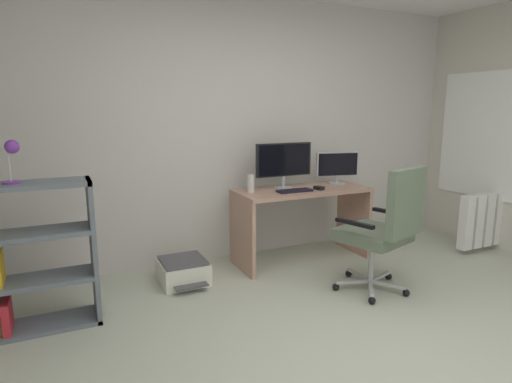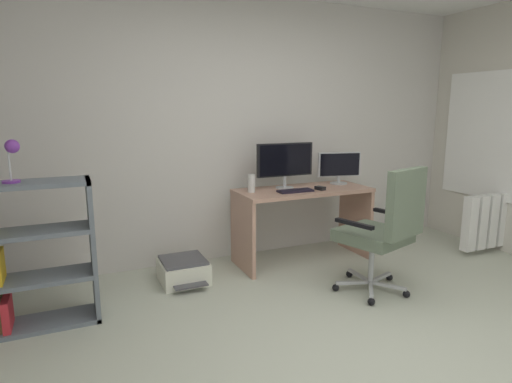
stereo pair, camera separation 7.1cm
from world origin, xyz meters
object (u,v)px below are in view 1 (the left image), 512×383
Objects in this scene: desk_lamp at (12,155)px; radiator at (491,219)px; office_chair at (384,226)px; printer at (183,271)px; desk at (302,209)px; monitor_main at (284,161)px; keyboard at (295,191)px; bookshelf at (1,266)px; desktop_speaker at (251,183)px; monitor_secondary at (337,166)px; computer_mouse at (319,188)px.

radiator is (4.47, -0.20, -0.88)m from desk_lamp.
printer is at bearing 147.44° from office_chair.
desk is 2.24× the size of monitor_main.
desk_lamp is (-2.64, 0.57, 0.65)m from office_chair.
keyboard reaches higher than radiator.
desk_lamp is (-2.29, -0.29, 0.48)m from keyboard.
desktop_speaker is at bearing 12.44° from bookshelf.
radiator is (2.19, -0.69, -0.67)m from monitor_main.
radiator is at bearing -9.51° from printer.
desk_lamp is (0.13, 0.00, 0.74)m from bookshelf.
monitor_main reaches higher than bookshelf.
printer is at bearing -175.26° from monitor_secondary.
keyboard is 3.40× the size of computer_mouse.
bookshelf is 1.17× the size of radiator.
office_chair is (0.20, -0.97, 0.04)m from desk.
keyboard is (0.01, -0.20, -0.26)m from monitor_main.
monitor_main is 3.51× the size of desktop_speaker.
radiator is at bearing -17.51° from monitor_main.
desk_lamp is (-2.44, -0.40, 0.69)m from desk.
desk is 7.85× the size of desktop_speaker.
desk_lamp reaches higher than monitor_secondary.
monitor_main is 1.75× the size of keyboard.
bookshelf is (-2.03, -0.45, -0.34)m from desktop_speaker.
computer_mouse is 0.68m from desktop_speaker.
printer is at bearing 16.43° from desk_lamp.
bookshelf reaches higher than desktop_speaker.
computer_mouse is at bearing 6.28° from desk_lamp.
office_chair is at bearing -168.55° from radiator.
monitor_secondary is at bearing 4.74° from printer.
desk is 4.68× the size of desk_lamp.
bookshelf is (-2.57, -0.40, -0.05)m from desk.
keyboard reaches higher than desk.
computer_mouse is 0.11× the size of radiator.
bookshelf is at bearing -168.39° from monitor_main.
monitor_secondary is 0.52× the size of radiator.
office_chair is (0.08, -0.85, -0.18)m from computer_mouse.
desk_lamp is at bearing 0.09° from bookshelf.
computer_mouse reaches higher than radiator.
computer_mouse is 0.10× the size of bookshelf.
office_chair is at bearing -67.00° from keyboard.
office_chair reaches higher than keyboard.
desk is 13.35× the size of computer_mouse.
office_chair is 3.76× the size of desk_lamp.
computer_mouse is at bearing -1.47° from keyboard.
radiator is (2.57, -0.64, -0.48)m from desktop_speaker.
desk_lamp reaches higher than printer.
radiator is (4.61, -0.20, -0.14)m from bookshelf.
monitor_main is at bearing 93.06° from keyboard.
desktop_speaker is at bearing -177.33° from monitor_secondary.
printer is (1.33, 0.35, -0.39)m from bookshelf.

